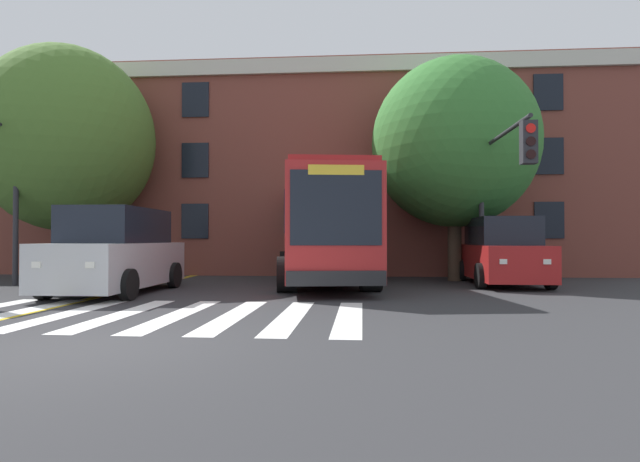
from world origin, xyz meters
The scene contains 12 objects.
ground_plane centered at (0.00, 0.00, 0.00)m, with size 120.00×120.00×0.00m, color #303033.
crosswalk centered at (-0.41, 2.83, 0.00)m, with size 8.24×4.29×0.01m.
lane_line_yellow_inner centered at (-3.01, 16.83, 0.00)m, with size 0.12×36.00×0.01m, color gold.
lane_line_yellow_outer centered at (-2.85, 16.83, 0.00)m, with size 0.12×36.00×0.01m, color gold.
city_bus centered at (2.36, 10.45, 1.87)m, with size 3.93×10.80×3.51m.
car_silver_near_lane centered at (-2.91, 6.50, 1.09)m, with size 2.35×5.06×2.30m.
car_red_far_lane centered at (8.22, 9.83, 1.02)m, with size 2.26×4.75×2.15m.
car_teal_behind_bus centered at (1.54, 18.74, 0.82)m, with size 2.10×4.08×1.79m.
traffic_light_near_corner centered at (7.54, 7.54, 3.22)m, with size 0.34×4.46×4.67m.
street_tree_curbside_large centered at (7.00, 11.25, 4.85)m, with size 8.14×8.14×7.82m.
street_tree_curbside_small centered at (-7.02, 10.86, 5.11)m, with size 6.66×6.70×8.49m.
building_facade centered at (-2.91, 16.90, 4.38)m, with size 34.48×7.93×8.74m.
Camera 1 is at (3.60, -6.56, 1.47)m, focal length 28.00 mm.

